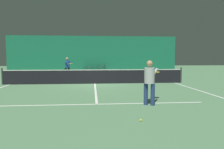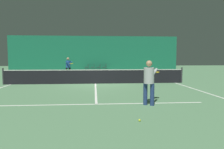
% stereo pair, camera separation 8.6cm
% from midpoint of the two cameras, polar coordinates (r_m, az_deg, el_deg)
% --- Properties ---
extents(ground_plane, '(60.00, 60.00, 0.00)m').
position_cam_midpoint_polar(ground_plane, '(14.67, -4.19, -2.40)').
color(ground_plane, '#56845B').
extents(backdrop_curtain, '(23.00, 0.12, 4.64)m').
position_cam_midpoint_polar(backdrop_curtain, '(30.12, -4.47, 5.60)').
color(backdrop_curtain, '#196B4C').
rests_on(backdrop_curtain, ground).
extents(court_line_baseline_far, '(11.00, 0.10, 0.00)m').
position_cam_midpoint_polar(court_line_baseline_far, '(26.52, -4.41, 0.73)').
color(court_line_baseline_far, white).
rests_on(court_line_baseline_far, ground).
extents(court_line_service_far, '(8.25, 0.10, 0.00)m').
position_cam_midpoint_polar(court_line_service_far, '(21.03, -4.34, -0.28)').
color(court_line_service_far, white).
rests_on(court_line_service_far, ground).
extents(court_line_service_near, '(8.25, 0.10, 0.00)m').
position_cam_midpoint_polar(court_line_service_near, '(8.35, -3.82, -7.73)').
color(court_line_service_near, white).
rests_on(court_line_service_near, ground).
extents(court_line_sideline_left, '(0.10, 23.80, 0.00)m').
position_cam_midpoint_polar(court_line_sideline_left, '(15.63, -24.82, -2.38)').
color(court_line_sideline_left, white).
rests_on(court_line_sideline_left, ground).
extents(court_line_sideline_right, '(0.10, 23.80, 0.00)m').
position_cam_midpoint_polar(court_line_sideline_right, '(15.70, 16.32, -2.10)').
color(court_line_sideline_right, white).
rests_on(court_line_sideline_right, ground).
extents(court_line_centre, '(0.10, 12.80, 0.00)m').
position_cam_midpoint_polar(court_line_centre, '(14.67, -4.19, -2.39)').
color(court_line_centre, white).
rests_on(court_line_centre, ground).
extents(tennis_net, '(12.00, 0.10, 1.07)m').
position_cam_midpoint_polar(tennis_net, '(14.61, -4.20, -0.41)').
color(tennis_net, black).
rests_on(tennis_net, ground).
extents(player_near, '(0.96, 1.35, 1.66)m').
position_cam_midpoint_polar(player_near, '(8.18, 10.00, -1.21)').
color(player_near, navy).
rests_on(player_near, ground).
extents(player_far, '(0.86, 1.42, 1.74)m').
position_cam_midpoint_polar(player_far, '(19.51, -11.24, 2.25)').
color(player_far, black).
rests_on(player_far, ground).
extents(courtside_chair_0, '(0.44, 0.44, 0.84)m').
position_cam_midpoint_polar(courtside_chair_0, '(29.61, -6.38, 2.05)').
color(courtside_chair_0, '#2D2D2D').
rests_on(courtside_chair_0, ground).
extents(courtside_chair_1, '(0.44, 0.44, 0.84)m').
position_cam_midpoint_polar(courtside_chair_1, '(29.60, -4.84, 2.06)').
color(courtside_chair_1, '#2D2D2D').
rests_on(courtside_chair_1, ground).
extents(courtside_chair_2, '(0.44, 0.44, 0.84)m').
position_cam_midpoint_polar(courtside_chair_2, '(29.61, -3.30, 2.07)').
color(courtside_chair_2, '#2D2D2D').
rests_on(courtside_chair_2, ground).
extents(courtside_chair_3, '(0.44, 0.44, 0.84)m').
position_cam_midpoint_polar(courtside_chair_3, '(29.64, -1.75, 2.08)').
color(courtside_chair_3, '#2D2D2D').
rests_on(courtside_chair_3, ground).
extents(tennis_ball, '(0.07, 0.07, 0.07)m').
position_cam_midpoint_polar(tennis_ball, '(6.23, 7.62, -11.76)').
color(tennis_ball, '#D1DB33').
rests_on(tennis_ball, ground).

